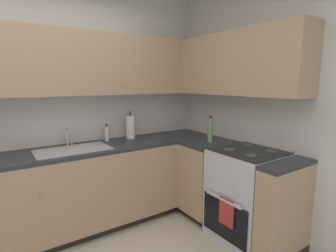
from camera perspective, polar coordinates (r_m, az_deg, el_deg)
The scene contains 14 objects.
wall_back at distance 3.04m, azimuth -28.39°, elevation 3.91°, with size 4.20×0.05×2.70m, color silver.
wall_right at distance 2.78m, azimuth 24.97°, elevation 3.74°, with size 0.05×3.24×2.70m, color silver.
lower_cabinets_back at distance 3.02m, azimuth -17.90°, elevation -13.26°, with size 2.03×0.62×0.87m.
countertop_back at distance 2.87m, azimuth -18.38°, elevation -4.96°, with size 3.23×0.60×0.04m, color #2D2D33.
lower_cabinets_right at distance 3.00m, azimuth 12.79°, elevation -13.12°, with size 0.62×1.29×0.87m.
countertop_right at distance 2.86m, azimuth 13.08°, elevation -4.77°, with size 0.60×1.29×0.03m.
oven_range at distance 2.85m, azimuth 16.90°, elevation -14.08°, with size 0.68×0.62×1.06m.
upper_cabinets_back at distance 2.89m, azimuth -23.21°, elevation 12.51°, with size 2.91×0.34×0.65m.
upper_cabinets_right at distance 3.02m, azimuth 12.77°, elevation 12.87°, with size 0.32×1.84×0.65m.
sink at distance 2.83m, azimuth -19.91°, elevation -5.74°, with size 0.72×0.40×0.10m.
faucet at distance 2.99m, azimuth -20.98°, elevation -1.76°, with size 0.07×0.16×0.21m.
soap_bottle at distance 3.12m, azimuth -13.19°, elevation -1.59°, with size 0.05×0.05×0.20m.
paper_towel_roll at distance 3.21m, azimuth -8.16°, elevation -0.19°, with size 0.11×0.11×0.34m.
oil_bottle at distance 3.03m, azimuth 9.19°, elevation -0.78°, with size 0.06×0.06×0.30m.
Camera 1 is at (-0.30, -1.42, 1.58)m, focal length 28.01 mm.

